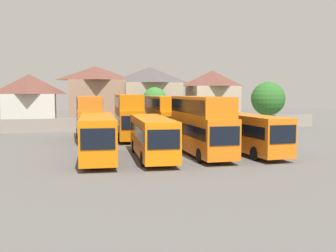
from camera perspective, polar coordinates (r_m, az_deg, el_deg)
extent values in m
plane|color=#605E5B|center=(50.10, -4.07, -1.21)|extent=(140.00, 140.00, 0.00)
cube|color=gray|center=(55.52, -5.04, 0.31)|extent=(56.00, 0.50, 1.80)
cube|color=orange|center=(31.68, -10.07, -1.37)|extent=(3.17, 11.04, 3.11)
cube|color=black|center=(26.20, -10.00, -1.85)|extent=(2.24, 0.21, 1.40)
cube|color=black|center=(31.64, -10.08, -0.70)|extent=(3.16, 10.17, 0.98)
cylinder|color=black|center=(28.55, -7.62, -4.78)|extent=(0.36, 1.12, 1.10)
cylinder|color=black|center=(28.54, -12.34, -4.86)|extent=(0.36, 1.12, 1.10)
cylinder|color=black|center=(35.23, -8.17, -2.95)|extent=(0.36, 1.12, 1.10)
cylinder|color=black|center=(35.22, -11.98, -3.01)|extent=(0.36, 1.12, 1.10)
cube|color=orange|center=(31.96, -2.29, -1.40)|extent=(3.12, 11.07, 2.93)
cube|color=black|center=(26.53, -0.61, -1.93)|extent=(2.20, 0.21, 1.32)
cube|color=black|center=(31.92, -2.29, -0.78)|extent=(3.11, 10.19, 0.92)
cylinder|color=black|center=(29.01, 0.93, -4.58)|extent=(0.36, 1.12, 1.10)
cylinder|color=black|center=(28.65, -3.60, -4.71)|extent=(0.36, 1.12, 1.10)
cylinder|color=black|center=(35.61, -1.23, -2.81)|extent=(0.36, 1.12, 1.10)
cylinder|color=black|center=(35.32, -4.91, -2.89)|extent=(0.36, 1.12, 1.10)
cube|color=orange|center=(33.36, 4.79, -1.08)|extent=(2.57, 10.44, 3.01)
cube|color=black|center=(28.44, 8.13, -1.42)|extent=(2.25, 0.08, 1.35)
cube|color=black|center=(33.33, 4.80, -0.46)|extent=(2.61, 9.60, 0.95)
cube|color=orange|center=(33.45, 4.68, 2.87)|extent=(2.52, 9.91, 1.58)
cube|color=black|center=(33.45, 4.68, 2.87)|extent=(2.61, 9.39, 1.10)
cylinder|color=black|center=(30.94, 8.75, -4.05)|extent=(0.30, 1.10, 1.10)
cylinder|color=black|center=(30.12, 4.59, -4.25)|extent=(0.30, 1.10, 1.10)
cylinder|color=black|center=(36.94, 4.93, -2.55)|extent=(0.30, 1.10, 1.10)
cylinder|color=black|center=(36.26, 1.39, -2.67)|extent=(0.30, 1.10, 1.10)
cube|color=orange|center=(34.92, 11.39, -0.88)|extent=(3.05, 10.65, 3.02)
cube|color=black|center=(30.36, 16.13, -1.15)|extent=(2.17, 0.20, 1.36)
cube|color=black|center=(34.89, 11.40, -0.29)|extent=(3.04, 9.82, 0.95)
cylinder|color=black|center=(32.87, 15.80, -3.65)|extent=(0.36, 1.12, 1.10)
cylinder|color=black|center=(31.71, 12.35, -3.88)|extent=(0.36, 1.12, 1.10)
cylinder|color=black|center=(38.47, 10.54, -2.32)|extent=(0.36, 1.12, 1.10)
cylinder|color=black|center=(37.48, 7.46, -2.47)|extent=(0.36, 1.12, 1.10)
cube|color=orange|center=(44.49, -11.30, 0.38)|extent=(2.48, 10.42, 3.08)
cube|color=black|center=(39.26, -10.96, 0.33)|extent=(2.16, 0.09, 1.38)
cube|color=black|center=(44.46, -11.31, 0.85)|extent=(2.51, 9.58, 0.97)
cube|color=orange|center=(44.63, -11.36, 3.29)|extent=(2.43, 9.90, 1.42)
cube|color=black|center=(44.63, -11.36, 3.29)|extent=(2.51, 9.37, 1.00)
cylinder|color=black|center=(41.48, -9.51, -1.78)|extent=(0.30, 1.10, 1.10)
cylinder|color=black|center=(41.37, -12.63, -1.85)|extent=(0.30, 1.10, 1.10)
cylinder|color=black|center=(47.88, -10.10, -0.90)|extent=(0.30, 1.10, 1.10)
cylinder|color=black|center=(47.79, -12.80, -0.96)|extent=(0.30, 1.10, 1.10)
cube|color=orange|center=(45.41, -5.68, 0.54)|extent=(3.27, 11.31, 3.07)
cube|color=black|center=(39.81, -5.06, 0.47)|extent=(2.27, 0.22, 1.38)
cube|color=black|center=(45.39, -5.69, 1.00)|extent=(3.26, 10.42, 0.97)
cube|color=orange|center=(45.57, -5.74, 3.50)|extent=(3.19, 10.75, 1.60)
cube|color=black|center=(45.57, -5.74, 3.50)|extent=(3.24, 10.20, 1.12)
cylinder|color=black|center=(42.22, -3.70, -1.61)|extent=(0.37, 1.12, 1.10)
cylinder|color=black|center=(42.02, -6.91, -1.66)|extent=(0.37, 1.12, 1.10)
cylinder|color=black|center=(49.07, -4.60, -0.70)|extent=(0.37, 1.12, 1.10)
cylinder|color=black|center=(48.90, -7.37, -0.75)|extent=(0.37, 1.12, 1.10)
cube|color=orange|center=(46.20, -0.94, 0.56)|extent=(2.77, 11.98, 2.95)
cube|color=black|center=(40.35, 0.77, 0.44)|extent=(2.22, 0.13, 1.33)
cube|color=black|center=(46.18, -0.94, 1.00)|extent=(2.79, 11.03, 0.93)
cube|color=orange|center=(46.38, -1.02, 3.35)|extent=(2.71, 11.38, 1.53)
cube|color=black|center=(46.38, -1.02, 3.35)|extent=(2.78, 10.79, 1.07)
cylinder|color=black|center=(42.99, 1.57, -1.48)|extent=(0.32, 1.11, 1.10)
cylinder|color=black|center=(42.48, -1.47, -1.56)|extent=(0.32, 1.11, 1.10)
cylinder|color=black|center=(50.16, -0.49, -0.56)|extent=(0.32, 1.11, 1.10)
cylinder|color=black|center=(49.73, -3.10, -0.62)|extent=(0.32, 1.11, 1.10)
cube|color=orange|center=(46.68, 3.57, 0.57)|extent=(2.68, 10.80, 2.91)
cube|color=black|center=(41.51, 5.72, 0.50)|extent=(2.26, 0.10, 1.31)
cube|color=black|center=(46.65, 3.57, 1.00)|extent=(2.71, 9.94, 0.92)
cylinder|color=black|center=(43.99, 6.29, -1.36)|extent=(0.31, 1.10, 1.10)
cylinder|color=black|center=(43.27, 3.34, -1.45)|extent=(0.31, 1.10, 1.10)
cylinder|color=black|center=(50.31, 3.76, -0.56)|extent=(0.31, 1.10, 1.10)
cylinder|color=black|center=(49.68, 1.15, -0.62)|extent=(0.31, 1.10, 1.10)
cube|color=silver|center=(63.38, -19.14, 2.08)|extent=(7.42, 6.01, 5.02)
pyramid|color=brown|center=(63.33, -19.24, 5.70)|extent=(7.79, 6.32, 2.99)
cube|color=#9E7A60|center=(64.24, -10.27, 3.28)|extent=(8.49, 7.00, 7.18)
pyramid|color=brown|center=(64.28, -10.33, 7.45)|extent=(8.92, 7.35, 2.18)
cube|color=tan|center=(65.22, -2.56, 3.21)|extent=(9.05, 7.78, 6.80)
pyramid|color=#514C4C|center=(65.25, -2.58, 7.32)|extent=(9.50, 8.17, 2.57)
cube|color=#C6B293|center=(66.74, 6.36, 3.00)|extent=(7.47, 6.50, 6.28)
pyramid|color=brown|center=(66.74, 6.40, 6.80)|extent=(7.85, 6.83, 2.57)
cylinder|color=brown|center=(58.57, -1.90, 1.20)|extent=(0.44, 0.44, 3.09)
sphere|color=#387F33|center=(58.46, -1.91, 3.89)|extent=(3.45, 3.45, 3.45)
cylinder|color=brown|center=(59.72, 14.06, 0.90)|extent=(0.51, 0.51, 2.62)
sphere|color=#2D6B28|center=(59.60, 14.12, 3.81)|extent=(4.91, 4.91, 4.91)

